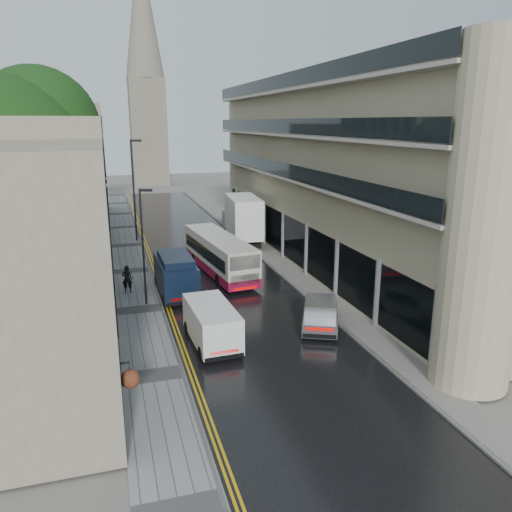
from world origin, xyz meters
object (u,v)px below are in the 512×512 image
navy_van (164,284)px  lamp_post_far (134,191)px  tree_far (40,183)px  pedestrian (127,279)px  white_lorry (233,224)px  lamp_post_near (143,248)px  tree_near (4,198)px  white_van (201,340)px  silver_hatchback (304,323)px  cream_bus (218,266)px

navy_van → lamp_post_far: size_ratio=0.59×
tree_far → lamp_post_far: tree_far is taller
tree_far → pedestrian: tree_far is taller
white_lorry → lamp_post_near: lamp_post_near is taller
tree_near → lamp_post_far: tree_near is taller
pedestrian → tree_far: bearing=-52.7°
pedestrian → lamp_post_near: (0.97, -2.54, 2.60)m
tree_far → white_lorry: (15.37, -0.70, -4.01)m
white_van → pedestrian: size_ratio=2.58×
silver_hatchback → cream_bus: bearing=129.2°
silver_hatchback → white_van: size_ratio=0.89×
tree_far → navy_van: tree_far is taller
white_lorry → tree_far: bearing=-177.9°
white_lorry → silver_hatchback: (-1.07, -19.30, -1.42)m
white_van → lamp_post_far: bearing=90.4°
cream_bus → tree_far: bearing=131.7°
tree_far → cream_bus: 16.61m
silver_hatchback → lamp_post_near: size_ratio=0.59×
tree_far → tree_near: bearing=-91.3°
tree_near → navy_van: (8.20, -0.31, -5.53)m
cream_bus → silver_hatchback: cream_bus is taller
white_van → pedestrian: (-2.87, 10.71, -0.05)m
silver_hatchback → white_van: white_van is taller
silver_hatchback → navy_van: navy_van is taller
pedestrian → lamp_post_near: lamp_post_near is taller
cream_bus → lamp_post_far: 16.05m
white_van → lamp_post_near: lamp_post_near is taller
white_lorry → lamp_post_near: bearing=-120.2°
white_van → navy_van: 7.87m
tree_near → pedestrian: bearing=22.8°
cream_bus → lamp_post_far: size_ratio=1.12×
white_lorry → lamp_post_far: bearing=151.9°
cream_bus → pedestrian: (-6.00, 0.19, -0.40)m
tree_far → white_lorry: tree_far is taller
tree_near → navy_van: tree_near is taller
cream_bus → lamp_post_far: lamp_post_far is taller
silver_hatchback → lamp_post_near: 10.66m
tree_near → white_lorry: tree_near is taller
tree_near → navy_van: bearing=-2.2°
white_lorry → pedestrian: white_lorry is taller
white_van → lamp_post_near: (-1.89, 8.17, 2.55)m
white_lorry → white_van: white_lorry is taller
lamp_post_far → silver_hatchback: bearing=-56.1°
navy_van → lamp_post_far: bearing=90.6°
lamp_post_near → silver_hatchback: bearing=-20.6°
lamp_post_far → tree_far: bearing=-130.8°
pedestrian → white_van: bearing=113.0°
white_van → pedestrian: 11.09m
tree_near → white_van: 13.48m
pedestrian → lamp_post_near: size_ratio=0.26×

